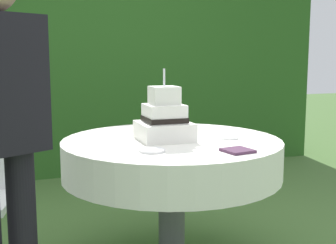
% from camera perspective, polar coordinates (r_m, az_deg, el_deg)
% --- Properties ---
extents(foliage_hedge, '(5.28, 0.46, 2.52)m').
position_cam_1_polar(foliage_hedge, '(4.84, -10.02, 8.55)').
color(foliage_hedge, '#28561E').
rests_on(foliage_hedge, ground_plane).
extents(cake_table, '(1.24, 1.24, 0.77)m').
position_cam_1_polar(cake_table, '(2.53, 0.48, -4.79)').
color(cake_table, '#4C4C51').
rests_on(cake_table, ground_plane).
extents(wedding_cake, '(0.29, 0.29, 0.40)m').
position_cam_1_polar(wedding_cake, '(2.47, -0.45, 0.23)').
color(wedding_cake, white).
rests_on(wedding_cake, cake_table).
extents(serving_plate_near, '(0.11, 0.11, 0.01)m').
position_cam_1_polar(serving_plate_near, '(2.55, 7.83, -2.00)').
color(serving_plate_near, white).
rests_on(serving_plate_near, cake_table).
extents(serving_plate_far, '(0.13, 0.13, 0.01)m').
position_cam_1_polar(serving_plate_far, '(2.18, -2.07, -3.68)').
color(serving_plate_far, white).
rests_on(serving_plate_far, cake_table).
extents(serving_plate_left, '(0.12, 0.12, 0.01)m').
position_cam_1_polar(serving_plate_left, '(2.82, -2.23, -0.93)').
color(serving_plate_left, white).
rests_on(serving_plate_left, cake_table).
extents(napkin_stack, '(0.15, 0.15, 0.01)m').
position_cam_1_polar(napkin_stack, '(2.20, 8.96, -3.65)').
color(napkin_stack, '#4C2D47').
rests_on(napkin_stack, cake_table).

